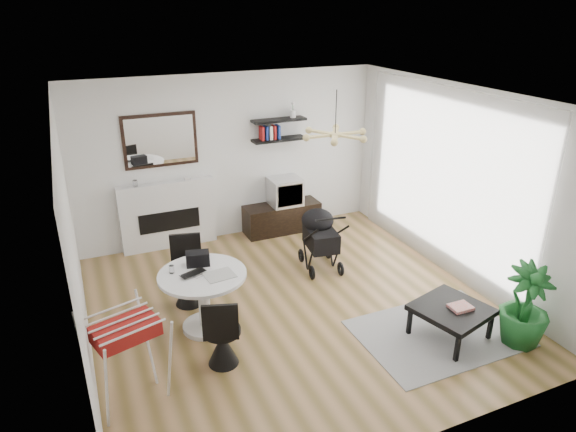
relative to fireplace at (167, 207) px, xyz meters
name	(u,v)px	position (x,y,z in m)	size (l,w,h in m)	color
floor	(293,305)	(1.10, -2.42, -0.69)	(5.00, 5.00, 0.00)	brown
ceiling	(294,98)	(1.10, -2.42, 2.01)	(5.00, 5.00, 0.00)	white
wall_back	(231,157)	(1.10, 0.08, 0.66)	(5.00, 5.00, 0.00)	white
wall_left	(73,247)	(-1.40, -2.42, 0.66)	(5.00, 5.00, 0.00)	white
wall_right	(457,183)	(3.60, -2.42, 0.66)	(5.00, 5.00, 0.00)	white
sheer_curtain	(442,180)	(3.50, -2.22, 0.66)	(0.04, 3.60, 2.60)	white
fireplace	(167,207)	(0.00, 0.00, 0.00)	(1.50, 0.17, 2.16)	white
shelf_lower	(279,139)	(1.90, -0.05, 0.91)	(0.90, 0.25, 0.04)	black
shelf_upper	(279,120)	(1.90, -0.05, 1.23)	(0.90, 0.25, 0.04)	black
pendant_lamp	(335,135)	(1.80, -2.12, 1.46)	(0.90, 0.90, 0.10)	tan
tv_console	(282,218)	(1.90, -0.16, -0.44)	(1.31, 0.46, 0.49)	black
crt_tv	(285,191)	(1.96, -0.17, 0.03)	(0.53, 0.46, 0.46)	silver
dining_table	(204,292)	(-0.08, -2.45, -0.18)	(1.04, 1.04, 0.76)	white
laptop	(195,275)	(-0.17, -2.48, 0.09)	(0.31, 0.20, 0.02)	black
black_bag	(198,259)	(-0.07, -2.22, 0.16)	(0.28, 0.17, 0.17)	black
newspaper	(219,275)	(0.09, -2.58, 0.08)	(0.34, 0.28, 0.01)	silver
drinking_glass	(172,269)	(-0.41, -2.30, 0.12)	(0.06, 0.06, 0.10)	white
chair_far	(188,283)	(-0.13, -1.80, -0.39)	(0.46, 0.48, 0.92)	black
chair_near	(223,343)	(-0.09, -3.19, -0.41)	(0.45, 0.46, 0.87)	black
drying_rack	(128,360)	(-1.08, -3.41, -0.16)	(0.82, 0.79, 1.00)	white
stroller	(320,241)	(1.91, -1.57, -0.27)	(0.60, 0.84, 0.98)	black
rug	(437,333)	(2.43, -3.68, -0.68)	(1.88, 1.36, 0.01)	gray
coffee_table	(451,311)	(2.51, -3.78, -0.32)	(0.94, 0.94, 0.39)	black
magazines	(461,307)	(2.59, -3.84, -0.26)	(0.25, 0.20, 0.04)	#CA3A32
potted_plant	(525,306)	(3.19, -4.20, -0.19)	(0.56, 0.56, 1.00)	#1A5C23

